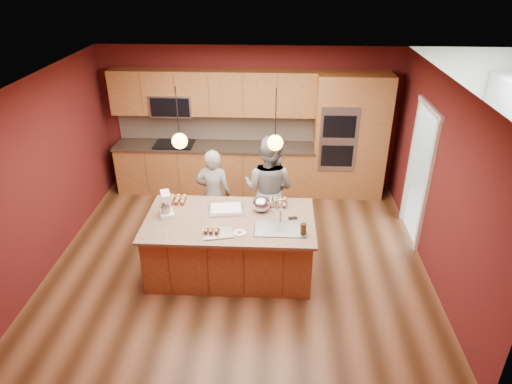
# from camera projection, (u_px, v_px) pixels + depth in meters

# --- Properties ---
(floor) EXTENTS (5.50, 5.50, 0.00)m
(floor) POSITION_uv_depth(u_px,v_px,m) (240.00, 256.00, 6.98)
(floor) COLOR #3F2412
(floor) RESTS_ON ground
(ceiling) EXTENTS (5.50, 5.50, 0.00)m
(ceiling) POSITION_uv_depth(u_px,v_px,m) (237.00, 80.00, 5.73)
(ceiling) COLOR silver
(ceiling) RESTS_ON ground
(wall_back) EXTENTS (5.50, 0.00, 5.50)m
(wall_back) POSITION_uv_depth(u_px,v_px,m) (250.00, 119.00, 8.57)
(wall_back) COLOR #511515
(wall_back) RESTS_ON ground
(wall_front) EXTENTS (5.50, 0.00, 5.50)m
(wall_front) POSITION_uv_depth(u_px,v_px,m) (216.00, 296.00, 4.14)
(wall_front) COLOR #511515
(wall_front) RESTS_ON ground
(wall_left) EXTENTS (0.00, 5.00, 5.00)m
(wall_left) POSITION_uv_depth(u_px,v_px,m) (46.00, 173.00, 6.48)
(wall_left) COLOR #511515
(wall_left) RESTS_ON ground
(wall_right) EXTENTS (0.00, 5.00, 5.00)m
(wall_right) POSITION_uv_depth(u_px,v_px,m) (439.00, 181.00, 6.23)
(wall_right) COLOR #511515
(wall_right) RESTS_ON ground
(cabinet_run) EXTENTS (3.74, 0.64, 2.30)m
(cabinet_run) POSITION_uv_depth(u_px,v_px,m) (213.00, 142.00, 8.54)
(cabinet_run) COLOR brown
(cabinet_run) RESTS_ON floor
(oven_column) EXTENTS (1.30, 0.62, 2.30)m
(oven_column) POSITION_uv_depth(u_px,v_px,m) (350.00, 137.00, 8.31)
(oven_column) COLOR brown
(oven_column) RESTS_ON floor
(doorway_trim) EXTENTS (0.08, 1.11, 2.20)m
(doorway_trim) POSITION_uv_depth(u_px,v_px,m) (418.00, 176.00, 7.08)
(doorway_trim) COLOR silver
(doorway_trim) RESTS_ON wall_right
(pendant_left) EXTENTS (0.20, 0.20, 0.80)m
(pendant_left) POSITION_uv_depth(u_px,v_px,m) (180.00, 141.00, 5.79)
(pendant_left) COLOR black
(pendant_left) RESTS_ON ceiling
(pendant_right) EXTENTS (0.20, 0.20, 0.80)m
(pendant_right) POSITION_uv_depth(u_px,v_px,m) (275.00, 142.00, 5.74)
(pendant_right) COLOR black
(pendant_right) RESTS_ON ceiling
(island) EXTENTS (2.34, 1.31, 1.24)m
(island) POSITION_uv_depth(u_px,v_px,m) (231.00, 244.00, 6.48)
(island) COLOR brown
(island) RESTS_ON floor
(person_left) EXTENTS (0.56, 0.38, 1.51)m
(person_left) POSITION_uv_depth(u_px,v_px,m) (214.00, 195.00, 7.16)
(person_left) COLOR black
(person_left) RESTS_ON floor
(person_right) EXTENTS (1.03, 0.93, 1.74)m
(person_right) POSITION_uv_depth(u_px,v_px,m) (269.00, 189.00, 7.07)
(person_right) COLOR slate
(person_right) RESTS_ON floor
(stand_mixer) EXTENTS (0.25, 0.29, 0.34)m
(stand_mixer) POSITION_uv_depth(u_px,v_px,m) (166.00, 205.00, 6.33)
(stand_mixer) COLOR white
(stand_mixer) RESTS_ON island
(sheet_cake) EXTENTS (0.54, 0.43, 0.05)m
(sheet_cake) POSITION_uv_depth(u_px,v_px,m) (226.00, 209.00, 6.49)
(sheet_cake) COLOR silver
(sheet_cake) RESTS_ON island
(cooling_rack) EXTENTS (0.44, 0.36, 0.02)m
(cooling_rack) POSITION_uv_depth(u_px,v_px,m) (218.00, 233.00, 5.96)
(cooling_rack) COLOR #A5A8AC
(cooling_rack) RESTS_ON island
(mixing_bowl) EXTENTS (0.26, 0.26, 0.22)m
(mixing_bowl) POSITION_uv_depth(u_px,v_px,m) (261.00, 204.00, 6.45)
(mixing_bowl) COLOR #B3B5BB
(mixing_bowl) RESTS_ON island
(plate) EXTENTS (0.17, 0.17, 0.01)m
(plate) POSITION_uv_depth(u_px,v_px,m) (240.00, 233.00, 5.97)
(plate) COLOR silver
(plate) RESTS_ON island
(tumbler) EXTENTS (0.08, 0.08, 0.16)m
(tumbler) POSITION_uv_depth(u_px,v_px,m) (303.00, 229.00, 5.92)
(tumbler) COLOR #36220B
(tumbler) RESTS_ON island
(phone) EXTENTS (0.14, 0.10, 0.01)m
(phone) POSITION_uv_depth(u_px,v_px,m) (293.00, 218.00, 6.30)
(phone) COLOR black
(phone) RESTS_ON island
(cupcakes_left) EXTENTS (0.35, 0.26, 0.08)m
(cupcakes_left) POSITION_uv_depth(u_px,v_px,m) (175.00, 199.00, 6.71)
(cupcakes_left) COLOR tan
(cupcakes_left) RESTS_ON island
(cupcakes_rack) EXTENTS (0.22, 0.15, 0.07)m
(cupcakes_rack) POSITION_uv_depth(u_px,v_px,m) (211.00, 230.00, 5.95)
(cupcakes_rack) COLOR tan
(cupcakes_rack) RESTS_ON island
(cupcakes_right) EXTENTS (0.28, 0.28, 0.06)m
(cupcakes_right) POSITION_uv_depth(u_px,v_px,m) (278.00, 202.00, 6.66)
(cupcakes_right) COLOR tan
(cupcakes_right) RESTS_ON island
(washer) EXTENTS (0.70, 0.72, 1.03)m
(washer) POSITION_uv_depth(u_px,v_px,m) (505.00, 205.00, 7.35)
(washer) COLOR white
(washer) RESTS_ON floor
(dryer) EXTENTS (0.70, 0.71, 0.96)m
(dryer) POSITION_uv_depth(u_px,v_px,m) (487.00, 188.00, 7.97)
(dryer) COLOR white
(dryer) RESTS_ON floor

